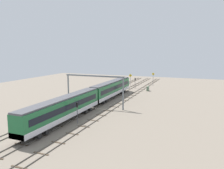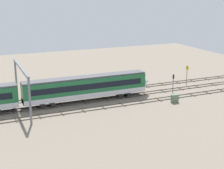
% 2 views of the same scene
% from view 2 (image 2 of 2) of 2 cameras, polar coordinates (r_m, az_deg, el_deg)
% --- Properties ---
extents(ground_plane, '(113.21, 113.21, 0.00)m').
position_cam_2_polar(ground_plane, '(65.71, -2.99, -2.67)').
color(ground_plane, gray).
extents(track_near_foreground, '(97.21, 2.40, 0.16)m').
position_cam_2_polar(track_near_foreground, '(61.57, -1.47, -3.86)').
color(track_near_foreground, '#59544C').
rests_on(track_near_foreground, ground).
extents(track_with_train, '(97.21, 2.40, 0.16)m').
position_cam_2_polar(track_with_train, '(65.69, -2.99, -2.62)').
color(track_with_train, '#59544C').
rests_on(track_with_train, ground).
extents(track_middle, '(97.21, 2.40, 0.16)m').
position_cam_2_polar(track_middle, '(69.88, -4.33, -1.52)').
color(track_middle, '#59544C').
rests_on(track_middle, ground).
extents(train, '(50.40, 3.24, 4.80)m').
position_cam_2_polar(train, '(61.78, -14.79, -1.79)').
color(train, '#1E6638').
rests_on(train, ground).
extents(overhead_gantry, '(0.40, 15.45, 7.90)m').
position_cam_2_polar(overhead_gantry, '(60.77, -15.06, 1.03)').
color(overhead_gantry, slate).
rests_on(overhead_gantry, ground).
extents(speed_sign_mid_trackside, '(0.14, 1.06, 4.60)m').
position_cam_2_polar(speed_sign_mid_trackside, '(76.87, 12.57, 2.08)').
color(speed_sign_mid_trackside, '#4C4C51').
rests_on(speed_sign_mid_trackside, ground).
extents(signal_light_trackside_departure, '(0.31, 0.32, 3.94)m').
position_cam_2_polar(signal_light_trackside_departure, '(70.78, 10.32, 0.63)').
color(signal_light_trackside_departure, '#4C4C51').
rests_on(signal_light_trackside_departure, ground).
extents(relay_cabinet, '(1.41, 0.61, 1.56)m').
position_cam_2_polar(relay_cabinet, '(65.20, 10.56, -2.35)').
color(relay_cabinet, '#597259').
rests_on(relay_cabinet, ground).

